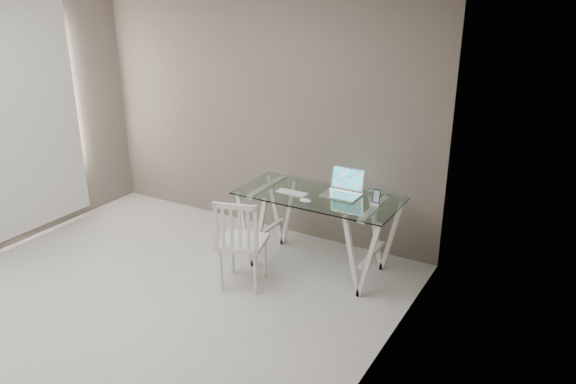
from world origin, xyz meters
name	(u,v)px	position (x,y,z in m)	size (l,w,h in m)	color
room	(83,113)	(-0.06, 0.02, 1.72)	(4.50, 4.52, 2.71)	#B6B4AF
desk	(318,231)	(1.00, 1.64, 0.38)	(1.50, 0.70, 0.75)	silver
chair	(240,240)	(0.58, 0.98, 0.47)	(0.49, 0.49, 0.86)	white
laptop	(344,188)	(1.18, 1.79, 0.80)	(0.34, 0.29, 0.23)	silver
keyboard	(292,193)	(0.76, 1.57, 0.75)	(0.31, 0.13, 0.01)	silver
mouse	(305,201)	(0.98, 1.43, 0.76)	(0.11, 0.07, 0.04)	white
phone_dock	(376,201)	(1.54, 1.70, 0.78)	(0.07, 0.07, 0.14)	white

